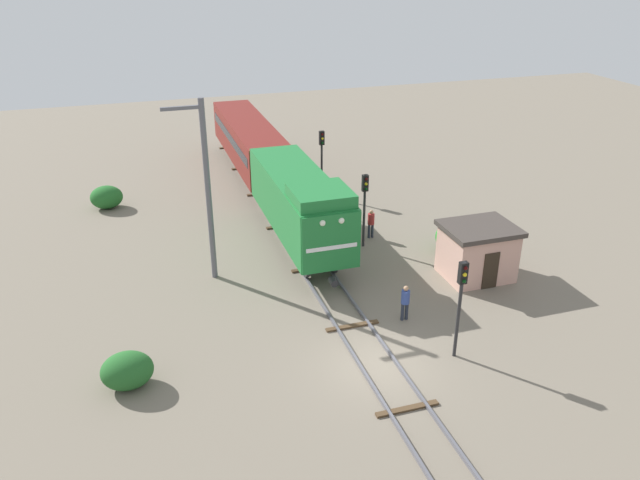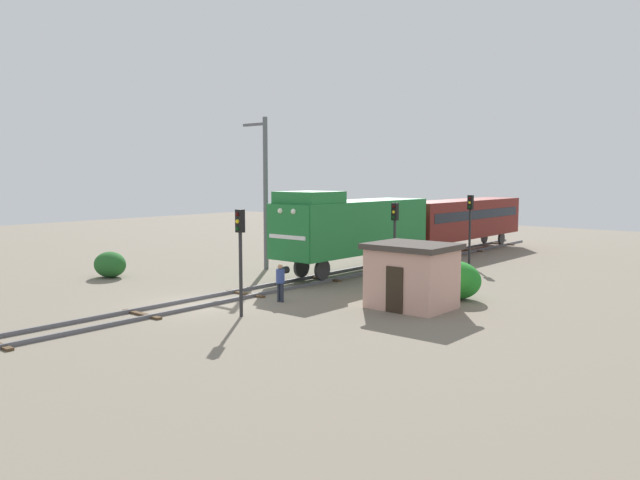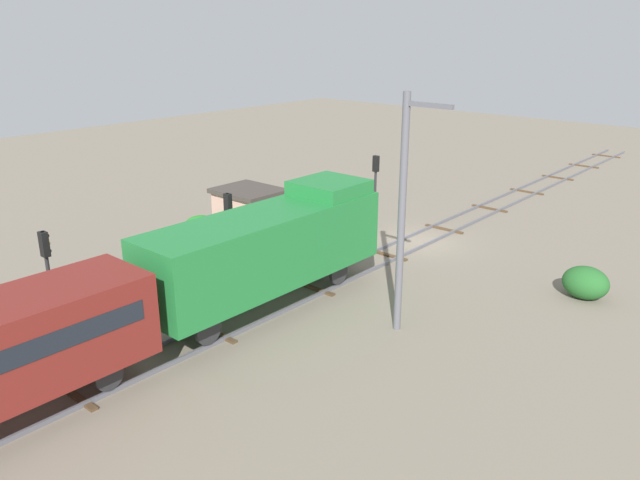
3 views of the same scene
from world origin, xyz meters
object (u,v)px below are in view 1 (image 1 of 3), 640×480
Objects in this scene: locomotive at (300,201)px; traffic_signal_mid at (365,197)px; traffic_signal_near at (461,292)px; catenary_mast at (207,188)px; traffic_signal_far at (322,151)px; relay_hut at (477,251)px; worker_near_track at (405,300)px; worker_by_signal at (371,222)px; passenger_car_leading at (249,139)px.

locomotive reaches higher than traffic_signal_mid.
locomotive is at bearing 105.56° from traffic_signal_near.
traffic_signal_far is at bearing 46.87° from catenary_mast.
traffic_signal_mid is 0.95× the size of traffic_signal_far.
traffic_signal_near is at bearing -126.69° from relay_hut.
traffic_signal_far is 13.79m from relay_hut.
worker_near_track is 0.49× the size of relay_hut.
worker_near_track is 5.77m from relay_hut.
locomotive is 1.29× the size of catenary_mast.
locomotive is 2.79× the size of traffic_signal_mid.
traffic_signal_mid is 7.90m from worker_near_track.
worker_by_signal is 10.18m from catenary_mast.
locomotive is 9.54m from relay_hut.
passenger_car_leading is 8.24× the size of worker_near_track.
relay_hut is at bearing 53.31° from traffic_signal_near.
worker_near_track is at bearing -97.49° from traffic_signal_mid.
relay_hut is (7.50, -19.06, -1.13)m from passenger_car_leading.
relay_hut is at bearing -68.52° from passenger_car_leading.
traffic_signal_mid is at bearing 7.10° from catenary_mast.
locomotive reaches higher than relay_hut.
worker_near_track is (2.40, -8.39, -1.78)m from locomotive.
catenary_mast reaches higher than traffic_signal_mid.
worker_by_signal is 6.74m from relay_hut.
relay_hut is (4.10, -4.94, -1.50)m from traffic_signal_mid.
traffic_signal_mid reaches higher than passenger_car_leading.
worker_by_signal is at bearing -85.28° from traffic_signal_far.
passenger_car_leading reaches higher than worker_near_track.
catenary_mast reaches higher than relay_hut.
catenary_mast reaches higher than locomotive.
worker_by_signal is at bearing -72.35° from passenger_car_leading.
locomotive is 6.82× the size of worker_near_track.
catenary_mast is (-8.66, -9.24, 1.71)m from traffic_signal_far.
catenary_mast is 2.57× the size of relay_hut.
worker_near_track is 10.61m from catenary_mast.
worker_near_track is at bearing -41.32° from catenary_mast.
relay_hut is (3.30, -5.86, 0.40)m from worker_by_signal.
relay_hut is at bearing -37.36° from locomotive.
locomotive reaches higher than passenger_car_leading.
catenary_mast is 13.57m from relay_hut.
traffic_signal_near reaches higher than passenger_car_leading.
traffic_signal_mid is 1.19× the size of relay_hut.
traffic_signal_mid reaches higher than worker_by_signal.
traffic_signal_far reaches higher than worker_by_signal.
traffic_signal_near is at bearing 31.42° from worker_by_signal.
traffic_signal_mid is at bearing 88.93° from traffic_signal_near.
traffic_signal_mid is at bearing -76.46° from passenger_car_leading.
locomotive is 2.65× the size of traffic_signal_far.
worker_by_signal is (4.20, -13.20, -1.53)m from passenger_car_leading.
passenger_car_leading is 1.56× the size of catenary_mast.
worker_by_signal is (1.80, 8.53, 0.00)m from worker_near_track.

